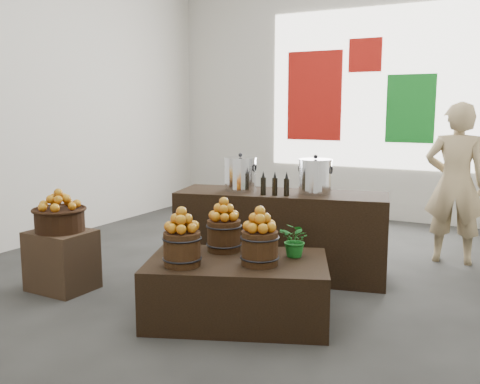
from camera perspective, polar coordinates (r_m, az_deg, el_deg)
The scene contains 23 objects.
ground at distance 5.58m, azimuth 0.78°, elevation -8.92°, with size 7.00×7.00×0.00m, color #383836.
back_wall at distance 8.57m, azimuth 11.84°, elevation 10.70°, with size 6.00×0.04×4.00m, color beige.
back_opening at distance 8.47m, azimuth 13.78°, elevation 10.66°, with size 3.20×0.02×2.40m, color white.
deco_red_left at distance 8.73m, azimuth 7.93°, elevation 10.11°, with size 0.90×0.04×1.40m, color #A8130C.
deco_green_right at distance 8.33m, azimuth 17.72°, elevation 8.46°, with size 0.70×0.04×1.00m, color #12751F.
deco_red_upper at distance 8.52m, azimuth 13.22°, elevation 14.04°, with size 0.50×0.04×0.50m, color #A8130C.
crate at distance 5.38m, azimuth -18.47°, elevation -6.92°, with size 0.57×0.47×0.57m, color #432F1F.
wicker_basket at distance 5.29m, azimuth -18.68°, elevation -2.88°, with size 0.45×0.45×0.21m, color black.
apples_in_basket at distance 5.25m, azimuth -18.79°, elevation -0.76°, with size 0.35×0.35×0.19m, color #910704, non-canonical shape.
display_table at distance 4.43m, azimuth -0.29°, elevation -10.34°, with size 1.44×0.89×0.50m, color black.
apple_bucket_front_left at distance 4.19m, azimuth -6.20°, elevation -6.05°, with size 0.29×0.29×0.27m, color #3B2510.
apples_in_bucket_front_left at distance 4.14m, azimuth -6.26°, elevation -2.97°, with size 0.22×0.22×0.19m, color #910704, non-canonical shape.
apple_bucket_front_right at distance 4.20m, azimuth 2.12°, elevation -5.99°, with size 0.29×0.29×0.27m, color #3B2510.
apples_in_bucket_front_right at distance 4.14m, azimuth 2.13°, elevation -2.91°, with size 0.22×0.22×0.19m, color #910704, non-canonical shape.
apple_bucket_rear at distance 4.59m, azimuth -1.72°, elevation -4.67°, with size 0.29×0.29×0.27m, color #3B2510.
apples_in_bucket_rear at distance 4.54m, azimuth -1.73°, elevation -1.85°, with size 0.22×0.22×0.19m, color #910704, non-canonical shape.
herb_garnish_right at distance 4.42m, azimuth 6.00°, elevation -5.10°, with size 0.26×0.22×0.29m, color #15641D.
herb_garnish_left at distance 4.60m, azimuth -7.30°, elevation -4.79°, with size 0.14×0.11×0.25m, color #15641D.
counter at distance 5.52m, azimuth 4.40°, elevation -4.47°, with size 2.12×0.67×0.87m, color black.
stock_pot_left at distance 5.51m, azimuth 0.04°, elevation 1.83°, with size 0.33×0.33×0.33m, color silver.
stock_pot_center at distance 5.37m, azimuth 8.02°, elevation 1.55°, with size 0.33×0.33×0.33m, color silver.
oil_cruets at distance 5.22m, azimuth 4.05°, elevation 0.92°, with size 0.23×0.06×0.24m, color black, non-canonical shape.
shopper at distance 6.33m, azimuth 21.97°, elevation 0.84°, with size 0.65×0.43×1.78m, color tan.
Camera 1 is at (2.44, -4.71, 1.72)m, focal length 40.00 mm.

